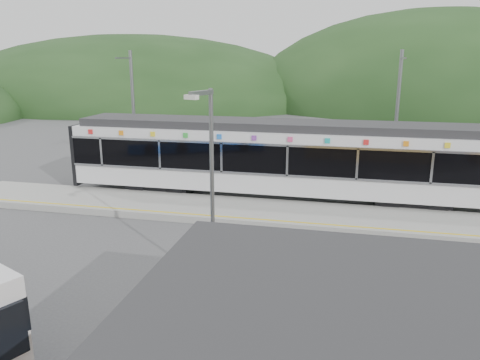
# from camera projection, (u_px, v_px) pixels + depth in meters

# --- Properties ---
(ground) EXTENTS (120.00, 120.00, 0.00)m
(ground) POSITION_uv_depth(u_px,v_px,m) (212.00, 242.00, 17.36)
(ground) COLOR #4C4C4F
(ground) RESTS_ON ground
(hills) EXTENTS (146.00, 149.00, 26.00)m
(hills) POSITION_uv_depth(u_px,v_px,m) (377.00, 210.00, 21.00)
(hills) COLOR #1E3D19
(hills) RESTS_ON ground
(platform) EXTENTS (26.00, 3.20, 0.30)m
(platform) POSITION_uv_depth(u_px,v_px,m) (233.00, 210.00, 20.43)
(platform) COLOR #9E9E99
(platform) RESTS_ON ground
(yellow_line) EXTENTS (26.00, 0.10, 0.01)m
(yellow_line) POSITION_uv_depth(u_px,v_px,m) (226.00, 217.00, 19.17)
(yellow_line) COLOR yellow
(yellow_line) RESTS_ON platform
(train) EXTENTS (20.44, 3.01, 3.74)m
(train) POSITION_uv_depth(u_px,v_px,m) (281.00, 157.00, 22.12)
(train) COLOR black
(train) RESTS_ON ground
(catenary_mast_west) EXTENTS (0.18, 1.80, 7.00)m
(catenary_mast_west) POSITION_uv_depth(u_px,v_px,m) (133.00, 113.00, 26.01)
(catenary_mast_west) COLOR slate
(catenary_mast_west) RESTS_ON ground
(catenary_mast_east) EXTENTS (0.18, 1.80, 7.00)m
(catenary_mast_east) POSITION_uv_depth(u_px,v_px,m) (396.00, 120.00, 22.98)
(catenary_mast_east) COLOR slate
(catenary_mast_east) RESTS_ON ground
(lamp_post) EXTENTS (0.41, 1.07, 5.83)m
(lamp_post) POSITION_uv_depth(u_px,v_px,m) (211.00, 174.00, 13.03)
(lamp_post) COLOR slate
(lamp_post) RESTS_ON ground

